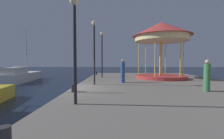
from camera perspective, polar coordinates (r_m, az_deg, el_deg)
ground_plane at (r=10.07m, az=-14.69°, el=-11.11°), size 120.00×120.00×0.00m
quay_dock at (r=10.23m, az=20.79°, el=-8.68°), size 12.19×24.74×0.80m
sailboat_white at (r=21.57m, az=-31.04°, el=-2.06°), size 2.61×7.01×6.50m
carousel at (r=15.81m, az=18.18°, el=11.76°), size 5.67×5.67×5.49m
lamp_post_near_edge at (r=6.01m, az=-13.98°, el=14.23°), size 0.36×0.36×4.09m
lamp_post_mid_promenade at (r=10.84m, az=-6.76°, el=10.53°), size 0.36×0.36×4.51m
lamp_post_far_end at (r=15.72m, az=-3.82°, el=8.60°), size 0.36×0.36×4.70m
bollard_center at (r=19.14m, az=-5.94°, el=-1.34°), size 0.24×0.24×0.40m
bollard_north at (r=8.53m, az=-14.40°, el=-6.80°), size 0.24×0.24×0.40m
bollard_south at (r=3.75m, az=-35.68°, el=-20.05°), size 0.24×0.24×0.40m
person_near_carousel at (r=9.80m, az=32.33°, el=-2.24°), size 0.34×0.34×1.75m
person_by_the_water at (r=11.84m, az=4.09°, el=-0.77°), size 0.34×0.34×1.84m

